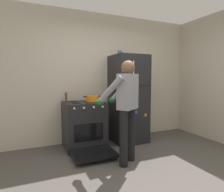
{
  "coord_description": "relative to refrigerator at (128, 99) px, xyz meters",
  "views": [
    {
      "loc": [
        -1.47,
        -2.02,
        1.32
      ],
      "look_at": [
        -0.02,
        1.32,
        1.0
      ],
      "focal_mm": 30.94,
      "sensor_mm": 36.0,
      "label": 1
    }
  ],
  "objects": [
    {
      "name": "stove_range",
      "position": [
        -0.96,
        -0.02,
        -0.47
      ],
      "size": [
        0.76,
        1.2,
        0.89
      ],
      "color": "black",
      "rests_on": "ground"
    },
    {
      "name": "red_pot",
      "position": [
        -0.8,
        -0.05,
        0.04
      ],
      "size": [
        0.35,
        0.25,
        0.12
      ],
      "color": "orange",
      "rests_on": "stove_range"
    },
    {
      "name": "ground",
      "position": [
        -0.46,
        -1.57,
        -0.9
      ],
      "size": [
        8.0,
        8.0,
        0.0
      ],
      "primitive_type": "plane",
      "color": "#4C4742"
    },
    {
      "name": "refrigerator",
      "position": [
        0.0,
        0.0,
        0.0
      ],
      "size": [
        0.68,
        0.72,
        1.81
      ],
      "color": "black",
      "rests_on": "ground"
    },
    {
      "name": "person_cook",
      "position": [
        -0.56,
        -0.96,
        0.05
      ],
      "size": [
        0.67,
        0.72,
        1.6
      ],
      "color": "black",
      "rests_on": "ground"
    },
    {
      "name": "coffee_mug",
      "position": [
        -0.18,
        0.05,
        0.95
      ],
      "size": [
        0.11,
        0.08,
        0.1
      ],
      "color": "#2D6093",
      "rests_on": "refrigerator"
    },
    {
      "name": "pepper_mill",
      "position": [
        -1.26,
        0.2,
        0.07
      ],
      "size": [
        0.05,
        0.05,
        0.18
      ],
      "primitive_type": "cylinder",
      "color": "brown",
      "rests_on": "stove_range"
    },
    {
      "name": "kitchen_wall_back",
      "position": [
        -0.46,
        0.38,
        0.45
      ],
      "size": [
        6.0,
        0.1,
        2.7
      ],
      "primitive_type": "cube",
      "color": "beige",
      "rests_on": "ground"
    }
  ]
}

